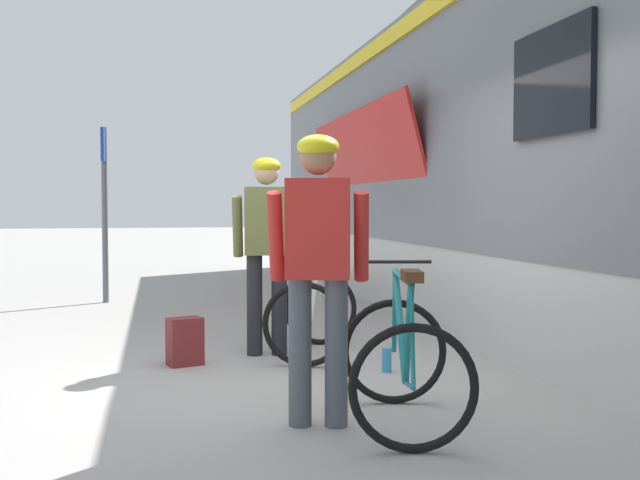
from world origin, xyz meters
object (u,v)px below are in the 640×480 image
(bicycle_far_silver, at_px, (313,311))
(backpack_on_platform, at_px, (185,341))
(train_car, at_px, (628,139))
(cyclist_far_in_olive, at_px, (267,237))
(bicycle_near_teal, at_px, (403,360))
(platform_sign_post, at_px, (104,184))
(water_bottle_by_the_backpack, at_px, (172,350))
(cyclist_near_in_red, at_px, (318,253))
(water_bottle_near_the_bikes, at_px, (387,360))

(bicycle_far_silver, height_order, backpack_on_platform, bicycle_far_silver)
(train_car, distance_m, cyclist_far_in_olive, 3.54)
(cyclist_far_in_olive, bearing_deg, bicycle_near_teal, -78.02)
(bicycle_near_teal, bearing_deg, platform_sign_post, 108.56)
(bicycle_far_silver, relative_size, water_bottle_by_the_backpack, 5.24)
(train_car, xyz_separation_m, cyclist_near_in_red, (-3.41, -1.95, -0.91))
(cyclist_near_in_red, height_order, bicycle_far_silver, cyclist_near_in_red)
(cyclist_far_in_olive, xyz_separation_m, backpack_on_platform, (-0.73, -0.29, -0.85))
(train_car, bearing_deg, water_bottle_near_the_bikes, -166.28)
(train_car, height_order, water_bottle_near_the_bikes, train_car)
(cyclist_far_in_olive, height_order, water_bottle_near_the_bikes, cyclist_far_in_olive)
(cyclist_near_in_red, relative_size, bicycle_near_teal, 1.48)
(bicycle_far_silver, bearing_deg, bicycle_near_teal, -87.46)
(bicycle_near_teal, relative_size, backpack_on_platform, 2.98)
(train_car, height_order, water_bottle_by_the_backpack, train_car)
(cyclist_near_in_red, distance_m, cyclist_far_in_olive, 2.21)
(train_car, height_order, bicycle_near_teal, train_car)
(bicycle_far_silver, distance_m, water_bottle_near_the_bikes, 0.95)
(cyclist_near_in_red, distance_m, bicycle_far_silver, 2.24)
(backpack_on_platform, bearing_deg, bicycle_far_silver, -9.07)
(cyclist_near_in_red, bearing_deg, cyclist_far_in_olive, 89.89)
(bicycle_near_teal, relative_size, water_bottle_by_the_backpack, 5.03)
(cyclist_far_in_olive, xyz_separation_m, bicycle_far_silver, (0.40, -0.10, -0.65))
(bicycle_near_teal, height_order, water_bottle_near_the_bikes, bicycle_near_teal)
(bicycle_near_teal, xyz_separation_m, backpack_on_platform, (-1.23, 2.04, -0.20))
(water_bottle_near_the_bikes, bearing_deg, platform_sign_post, 116.72)
(bicycle_near_teal, xyz_separation_m, water_bottle_by_the_backpack, (-1.33, 2.11, -0.28))
(cyclist_near_in_red, distance_m, backpack_on_platform, 2.23)
(water_bottle_by_the_backpack, xyz_separation_m, platform_sign_post, (-0.82, 4.29, 1.50))
(platform_sign_post, bearing_deg, cyclist_near_in_red, -75.28)
(water_bottle_near_the_bikes, bearing_deg, train_car, 13.72)
(platform_sign_post, bearing_deg, water_bottle_by_the_backpack, -79.20)
(train_car, xyz_separation_m, bicycle_far_silver, (-3.01, 0.16, -1.56))
(cyclist_near_in_red, xyz_separation_m, platform_sign_post, (-1.65, 6.28, 0.57))
(backpack_on_platform, bearing_deg, water_bottle_near_the_bikes, -39.18)
(train_car, relative_size, bicycle_far_silver, 15.87)
(train_car, bearing_deg, bicycle_near_teal, -144.61)
(water_bottle_near_the_bikes, distance_m, water_bottle_by_the_backpack, 1.81)
(train_car, relative_size, backpack_on_platform, 49.37)
(platform_sign_post, bearing_deg, bicycle_near_teal, -71.44)
(bicycle_far_silver, xyz_separation_m, platform_sign_post, (-2.05, 4.17, 1.22))
(backpack_on_platform, height_order, water_bottle_by_the_backpack, backpack_on_platform)
(train_car, xyz_separation_m, bicycle_near_teal, (-2.91, -2.07, -1.56))
(train_car, distance_m, cyclist_near_in_red, 4.03)
(cyclist_far_in_olive, height_order, bicycle_far_silver, cyclist_far_in_olive)
(bicycle_near_teal, height_order, platform_sign_post, platform_sign_post)
(cyclist_near_in_red, relative_size, platform_sign_post, 0.73)
(bicycle_near_teal, distance_m, bicycle_far_silver, 2.23)
(cyclist_near_in_red, xyz_separation_m, water_bottle_near_the_bikes, (0.85, 1.32, -0.96))
(train_car, bearing_deg, bicycle_far_silver, 176.97)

